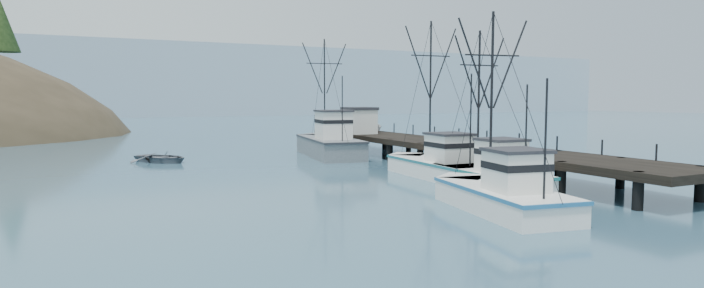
# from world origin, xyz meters

# --- Properties ---
(ground) EXTENTS (400.00, 400.00, 0.00)m
(ground) POSITION_xyz_m (0.00, 0.00, 0.00)
(ground) COLOR #32586F
(ground) RESTS_ON ground
(pier) EXTENTS (6.00, 44.00, 2.00)m
(pier) POSITION_xyz_m (14.00, 16.00, 1.69)
(pier) COLOR black
(pier) RESTS_ON ground
(distant_ridge) EXTENTS (360.00, 40.00, 26.00)m
(distant_ridge) POSITION_xyz_m (10.00, 170.00, 0.00)
(distant_ridge) COLOR #9EB2C6
(distant_ridge) RESTS_ON ground
(trawler_near) EXTENTS (3.70, 10.09, 10.38)m
(trawler_near) POSITION_xyz_m (8.91, 4.75, 0.82)
(trawler_near) COLOR white
(trawler_near) RESTS_ON ground
(trawler_mid) EXTENTS (5.07, 10.60, 10.53)m
(trawler_mid) POSITION_xyz_m (4.99, -0.88, 0.82)
(trawler_mid) COLOR white
(trawler_mid) RESTS_ON ground
(trawler_far) EXTENTS (4.28, 11.56, 11.77)m
(trawler_far) POSITION_xyz_m (9.39, 10.73, 0.82)
(trawler_far) COLOR white
(trawler_far) RESTS_ON ground
(work_vessel) EXTENTS (6.09, 14.23, 12.04)m
(work_vessel) POSITION_xyz_m (8.10, 27.49, 1.23)
(work_vessel) COLOR slate
(work_vessel) RESTS_ON ground
(pier_shed) EXTENTS (3.00, 3.20, 2.80)m
(pier_shed) POSITION_xyz_m (12.50, 29.23, 3.42)
(pier_shed) COLOR silver
(pier_shed) RESTS_ON pier
(pickup_truck) EXTENTS (5.96, 2.96, 1.62)m
(pickup_truck) POSITION_xyz_m (13.30, 31.65, 2.81)
(pickup_truck) COLOR white
(pickup_truck) RESTS_ON pier
(motorboat) EXTENTS (6.37, 6.70, 1.13)m
(motorboat) POSITION_xyz_m (-7.54, 29.26, 0.00)
(motorboat) COLOR slate
(motorboat) RESTS_ON ground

